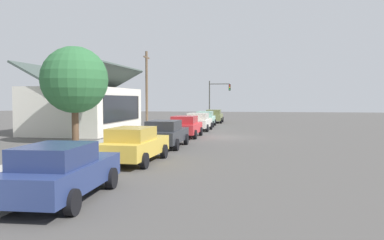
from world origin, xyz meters
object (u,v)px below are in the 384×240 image
(car_navy, at_px, (62,171))
(car_mustard, at_px, (135,144))
(car_charcoal, at_px, (165,133))
(utility_pole_wooden, at_px, (147,88))
(car_cherry, at_px, (185,126))
(car_olive, at_px, (214,116))
(fire_hydrant_red, at_px, (181,125))
(shade_tree, at_px, (75,80))
(traffic_light_main, at_px, (218,94))
(car_seafoam, at_px, (205,119))
(car_ivory, at_px, (199,122))

(car_navy, relative_size, car_mustard, 0.99)
(car_mustard, xyz_separation_m, car_charcoal, (5.67, -0.04, 0.00))
(car_mustard, bearing_deg, utility_pole_wooden, 16.74)
(car_mustard, relative_size, car_cherry, 1.08)
(car_olive, relative_size, fire_hydrant_red, 6.53)
(car_cherry, relative_size, utility_pole_wooden, 0.59)
(shade_tree, bearing_deg, traffic_light_main, -13.80)
(car_olive, bearing_deg, car_seafoam, 176.92)
(car_navy, bearing_deg, car_seafoam, -2.54)
(car_seafoam, distance_m, utility_pole_wooden, 7.00)
(car_charcoal, height_order, traffic_light_main, traffic_light_main)
(car_navy, relative_size, car_charcoal, 1.01)
(car_seafoam, xyz_separation_m, traffic_light_main, (9.95, -0.28, 2.68))
(car_seafoam, bearing_deg, car_cherry, 178.51)
(car_navy, relative_size, car_ivory, 1.08)
(shade_tree, distance_m, utility_pole_wooden, 13.53)
(fire_hydrant_red, bearing_deg, traffic_light_main, -5.95)
(car_mustard, xyz_separation_m, fire_hydrant_red, (17.81, 1.37, -0.32))
(car_cherry, bearing_deg, utility_pole_wooden, 32.42)
(utility_pole_wooden, xyz_separation_m, fire_hydrant_red, (-2.76, -4.00, -3.43))
(car_mustard, relative_size, traffic_light_main, 0.92)
(car_cherry, height_order, shade_tree, shade_tree)
(car_mustard, bearing_deg, car_ivory, 1.67)
(car_cherry, relative_size, fire_hydrant_red, 6.26)
(car_seafoam, xyz_separation_m, car_olive, (6.43, -0.20, 0.00))
(traffic_light_main, bearing_deg, car_mustard, 179.51)
(car_navy, height_order, car_charcoal, same)
(car_ivory, xyz_separation_m, utility_pole_wooden, (2.42, 5.51, 3.11))
(car_cherry, bearing_deg, car_ivory, -0.11)
(shade_tree, xyz_separation_m, fire_hydrant_red, (10.74, -4.89, -3.55))
(fire_hydrant_red, bearing_deg, car_seafoam, -13.03)
(car_charcoal, distance_m, car_olive, 24.54)
(car_olive, bearing_deg, traffic_light_main, -2.51)
(car_cherry, bearing_deg, traffic_light_main, -0.18)
(car_cherry, distance_m, traffic_light_main, 22.03)
(car_cherry, xyz_separation_m, car_olive, (18.35, -0.12, 0.00))
(car_charcoal, xyz_separation_m, car_seafoam, (18.12, 0.03, -0.00))
(car_olive, bearing_deg, fire_hydrant_red, 171.44)
(car_navy, relative_size, car_olive, 1.02)
(car_ivory, distance_m, shade_tree, 13.19)
(utility_pole_wooden, bearing_deg, car_mustard, -165.37)
(shade_tree, bearing_deg, car_navy, -155.29)
(traffic_light_main, bearing_deg, car_charcoal, 179.50)
(car_ivory, xyz_separation_m, car_seafoam, (5.63, 0.13, -0.00))
(fire_hydrant_red, bearing_deg, car_charcoal, -173.36)
(car_navy, relative_size, shade_tree, 0.77)
(traffic_light_main, relative_size, utility_pole_wooden, 0.69)
(car_charcoal, bearing_deg, fire_hydrant_red, 6.99)
(car_navy, xyz_separation_m, car_ivory, (24.67, -0.14, -0.00))
(car_seafoam, xyz_separation_m, utility_pole_wooden, (-3.21, 5.38, 3.11))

